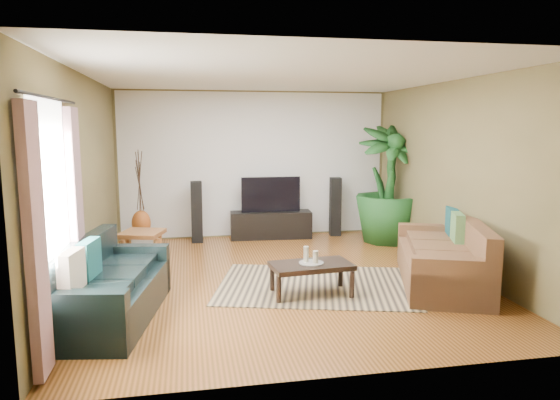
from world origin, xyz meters
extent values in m
plane|color=#965627|center=(0.00, 0.00, 0.00)|extent=(5.50, 5.50, 0.00)
plane|color=white|center=(0.00, 0.00, 2.70)|extent=(5.50, 5.50, 0.00)
plane|color=brown|center=(0.00, 2.75, 1.35)|extent=(5.00, 0.00, 5.00)
plane|color=brown|center=(0.00, -2.75, 1.35)|extent=(5.00, 0.00, 5.00)
plane|color=brown|center=(-2.50, 0.00, 1.35)|extent=(0.00, 5.50, 5.50)
plane|color=brown|center=(2.50, 0.00, 1.35)|extent=(0.00, 5.50, 5.50)
plane|color=white|center=(0.00, 2.74, 1.35)|extent=(4.90, 0.00, 4.90)
plane|color=white|center=(-2.48, -1.60, 1.40)|extent=(0.00, 1.80, 1.80)
cube|color=gray|center=(-2.43, -2.35, 1.15)|extent=(0.08, 0.35, 2.20)
cube|color=gray|center=(-2.43, -0.85, 1.15)|extent=(0.08, 0.35, 2.20)
cylinder|color=black|center=(-2.43, -1.60, 2.30)|extent=(0.03, 1.90, 0.03)
cube|color=black|center=(-2.06, -1.08, 0.42)|extent=(1.14, 2.04, 0.85)
cube|color=brown|center=(1.99, -0.61, 0.42)|extent=(1.63, 2.33, 0.85)
cube|color=tan|center=(0.36, -0.39, 0.01)|extent=(2.86, 2.35, 0.01)
cube|color=black|center=(0.22, -0.73, 0.20)|extent=(1.02, 0.63, 0.40)
cylinder|color=gray|center=(0.22, -0.73, 0.40)|extent=(0.30, 0.30, 0.01)
cylinder|color=beige|center=(0.16, -0.70, 0.51)|extent=(0.06, 0.06, 0.19)
cylinder|color=beige|center=(0.26, -0.77, 0.49)|extent=(0.06, 0.06, 0.15)
cylinder|color=#F0E7CA|center=(0.29, -0.67, 0.47)|extent=(0.06, 0.06, 0.12)
cube|color=black|center=(0.26, 2.50, 0.25)|extent=(1.51, 0.54, 0.49)
cube|color=black|center=(0.26, 2.50, 0.82)|extent=(1.09, 0.06, 0.64)
cube|color=black|center=(-1.10, 2.40, 0.55)|extent=(0.20, 0.22, 1.09)
cube|color=black|center=(1.49, 2.50, 0.55)|extent=(0.22, 0.24, 1.10)
imported|color=#17471A|center=(2.25, 1.81, 1.04)|extent=(1.24, 1.24, 2.08)
cylinder|color=black|center=(2.25, 1.81, 0.15)|extent=(0.38, 0.38, 0.30)
cube|color=#989896|center=(-2.00, 1.81, 0.17)|extent=(0.38, 0.38, 0.33)
ellipsoid|color=brown|center=(-2.00, 1.81, 0.49)|extent=(0.31, 0.31, 0.43)
cube|color=brown|center=(-1.90, 0.71, 0.29)|extent=(0.68, 0.68, 0.58)
camera|label=1|loc=(-1.24, -6.45, 2.05)|focal=32.00mm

